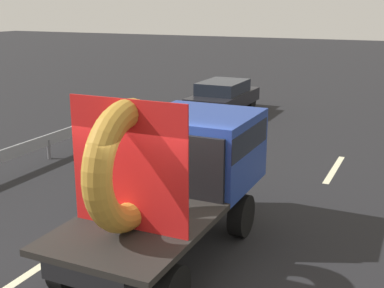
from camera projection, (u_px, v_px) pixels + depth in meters
name	position (u px, v px, depth m)	size (l,w,h in m)	color
ground_plane	(139.00, 274.00, 8.14)	(120.00, 120.00, 0.00)	black
flatbed_truck	(183.00, 165.00, 8.83)	(2.02, 4.73, 2.97)	black
distant_sedan	(223.00, 96.00, 20.06)	(1.72, 4.01, 1.31)	black
guardrail	(12.00, 154.00, 12.92)	(0.10, 11.00, 0.71)	gray
lane_dash_left_near	(12.00, 285.00, 7.82)	(2.43, 0.16, 0.01)	beige
lane_dash_left_far	(209.00, 154.00, 14.66)	(2.18, 0.16, 0.01)	beige
lane_dash_right_far	(334.00, 169.00, 13.34)	(2.49, 0.16, 0.01)	beige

